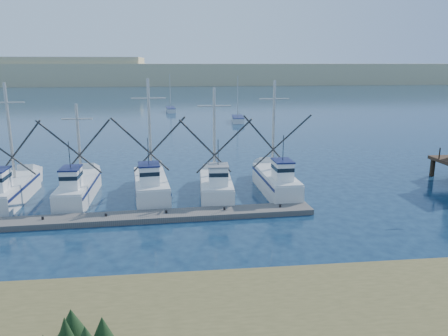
{
  "coord_description": "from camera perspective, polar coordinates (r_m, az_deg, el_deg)",
  "views": [
    {
      "loc": [
        -5.36,
        -22.02,
        10.3
      ],
      "look_at": [
        -1.83,
        8.0,
        3.02
      ],
      "focal_mm": 35.0,
      "sensor_mm": 36.0,
      "label": 1
    }
  ],
  "objects": [
    {
      "name": "trawler_fleet",
      "position": [
        34.68,
        -14.83,
        -2.51
      ],
      "size": [
        28.23,
        8.1,
        9.17
      ],
      "color": "silver",
      "rests_on": "ground"
    },
    {
      "name": "sailboat_near",
      "position": [
        78.84,
        1.8,
        6.39
      ],
      "size": [
        2.41,
        6.02,
        8.1
      ],
      "rotation": [
        0.0,
        0.0,
        -0.09
      ],
      "color": "silver",
      "rests_on": "ground"
    },
    {
      "name": "ground",
      "position": [
        24.9,
        6.46,
        -10.99
      ],
      "size": [
        500.0,
        500.0,
        0.0
      ],
      "primitive_type": "plane",
      "color": "#0C1E35",
      "rests_on": "ground"
    },
    {
      "name": "floating_dock",
      "position": [
        30.32,
        -15.15,
        -6.43
      ],
      "size": [
        28.41,
        3.07,
        0.38
      ],
      "primitive_type": "cube",
      "rotation": [
        0.0,
        0.0,
        0.04
      ],
      "color": "#5C5752",
      "rests_on": "ground"
    },
    {
      "name": "sailboat_far",
      "position": [
        95.8,
        -6.99,
        7.57
      ],
      "size": [
        2.13,
        5.98,
        8.1
      ],
      "rotation": [
        0.0,
        0.0,
        0.08
      ],
      "color": "silver",
      "rests_on": "ground"
    },
    {
      "name": "dune_ridge",
      "position": [
        232.14,
        -5.51,
        12.18
      ],
      "size": [
        360.0,
        60.0,
        10.0
      ],
      "primitive_type": "cube",
      "color": "tan",
      "rests_on": "ground"
    }
  ]
}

